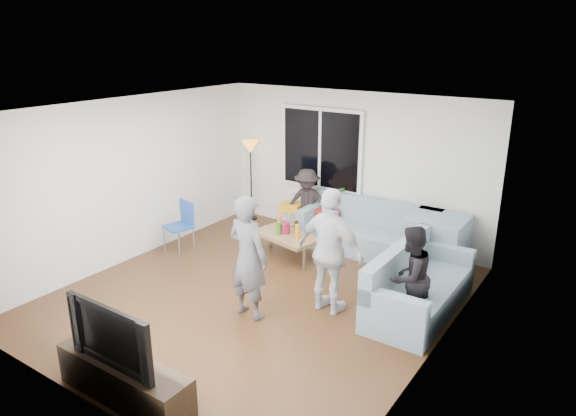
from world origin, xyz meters
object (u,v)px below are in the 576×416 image
Objects in this scene: coffee_table at (287,246)px; floor_lamp at (251,181)px; sofa_right_section at (421,281)px; player_right at (331,252)px; side_chair at (178,227)px; television at (119,332)px; player_left at (248,257)px; spectator_back at (307,203)px; tv_console at (125,380)px; sofa_back_section at (367,228)px; spectator_right at (410,277)px.

floor_lamp is (-1.63, 1.16, 0.58)m from coffee_table.
sofa_right_section is 1.26m from player_right.
television is (2.28, -3.01, 0.34)m from side_chair.
spectator_back is at bearing -68.01° from player_left.
spectator_back is at bearing 67.86° from side_chair.
floor_lamp reaches higher than sofa_right_section.
side_chair is at bearing -147.39° from spectator_back.
player_left is 1.44× the size of television.
television is at bearing -80.36° from coffee_table.
tv_console is at bearing 0.00° from television.
player_right reaches higher than sofa_back_section.
player_left is (2.28, -1.00, 0.39)m from side_chair.
player_left reaches higher than spectator_right.
coffee_table is 2.03m from player_left.
spectator_right is (0.99, 0.24, -0.18)m from player_right.
television reaches higher than tv_console.
coffee_table is at bearing -65.67° from player_left.
player_right is (0.48, -2.07, 0.42)m from sofa_back_section.
floor_lamp reaches higher than tv_console.
coffee_table is 0.69× the size of tv_console.
floor_lamp is at bearing -31.11° from player_right.
floor_lamp is 1.24× the size of spectator_back.
player_right is at bearing -36.63° from floor_lamp.
player_right is at bearing 10.30° from side_chair.
spectator_back is at bearing 61.80° from sofa_right_section.
spectator_right is at bearing -180.00° from sofa_right_section.
player_left is 1.02× the size of tv_console.
spectator_back is (1.41, -0.19, -0.15)m from floor_lamp.
television reaches higher than sofa_back_section.
player_right reaches higher than coffee_table.
sofa_back_section is at bearing 46.34° from sofa_right_section.
floor_lamp is 4.56m from spectator_right.
player_right is 1.03m from spectator_right.
sofa_back_section is 3.14m from side_chair.
player_right reaches higher than tv_console.
player_right is 2.82m from television.
sofa_right_section is at bearing -43.66° from sofa_back_section.
coffee_table is at bearing -91.57° from spectator_right.
spectator_back is at bearing 100.30° from television.
television is at bearing -93.91° from sofa_back_section.
floor_lamp reaches higher than spectator_back.
tv_console is at bearing -65.47° from floor_lamp.
player_left reaches higher than floor_lamp.
floor_lamp reaches higher than spectator_right.
player_right is 2.69m from spectator_back.
player_left is at bearing -96.70° from sofa_back_section.
sofa_back_section is 1.37× the size of player_right.
floor_lamp is (-4.07, 1.62, 0.36)m from sofa_right_section.
player_right is 1.34× the size of spectator_back.
spectator_right is (4.07, -0.07, 0.23)m from side_chair.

